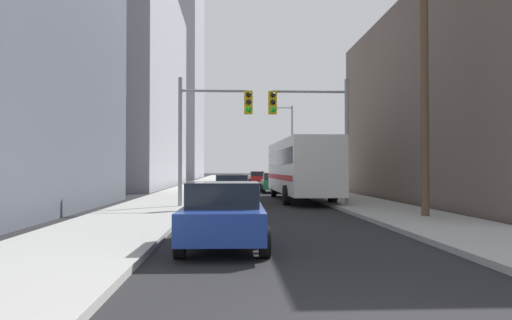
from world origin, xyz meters
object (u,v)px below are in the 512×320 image
Objects in this scene: sedan_red at (257,178)px; sedan_silver at (232,189)px; sedan_blue at (223,214)px; city_bus at (300,167)px; sedan_green at (274,183)px; traffic_signal_near_right at (313,121)px; traffic_signal_near_left at (212,121)px; sedan_white at (232,185)px.

sedan_silver is at bearing -95.29° from sedan_red.
sedan_blue is 1.01× the size of sedan_silver.
sedan_blue is 0.99× the size of sedan_red.
city_bus is at bearing 75.70° from sedan_blue.
sedan_blue and sedan_red have the same top height.
traffic_signal_near_right is at bearing -88.12° from sedan_green.
traffic_signal_near_left is at bearing -132.12° from city_bus.
sedan_green is 15.78m from traffic_signal_near_left.
sedan_blue is at bearing -93.99° from sedan_red.
sedan_red is (3.30, 47.32, 0.00)m from sedan_blue.
sedan_green is 0.70× the size of traffic_signal_near_right.
city_bus is 16.77m from sedan_blue.
traffic_signal_near_left is at bearing -105.68° from sedan_green.
sedan_silver and sedan_green have the same top height.
sedan_green is 0.70× the size of traffic_signal_near_left.
city_bus reaches higher than sedan_red.
sedan_silver is (-3.93, -2.31, -1.16)m from city_bus.
sedan_white and sedan_green have the same top height.
sedan_blue is 0.71× the size of traffic_signal_near_left.
traffic_signal_near_right reaches higher than sedan_blue.
city_bus is 1.93× the size of traffic_signal_near_right.
sedan_red is 0.71× the size of traffic_signal_near_right.
traffic_signal_near_left is at bearing -96.03° from sedan_white.
traffic_signal_near_right is at bearing 70.02° from sedan_blue.
sedan_white is 10.02m from traffic_signal_near_right.
sedan_green is at bearing 94.09° from city_bus.
sedan_green is (3.45, 25.70, 0.00)m from sedan_blue.
city_bus reaches higher than sedan_silver.
traffic_signal_near_left is (-0.92, -8.70, 3.25)m from sedan_white.
city_bus is at bearing -40.25° from sedan_white.
city_bus is at bearing 30.47° from sedan_silver.
traffic_signal_near_right is at bearing 0.00° from traffic_signal_near_left.
sedan_blue is at bearing -104.30° from city_bus.
traffic_signal_near_right is (0.49, -14.86, 3.27)m from sedan_green.
traffic_signal_near_left and traffic_signal_near_right have the same top height.
sedan_green is at bearing 74.32° from traffic_signal_near_left.
sedan_red is at bearing 86.01° from sedan_blue.
traffic_signal_near_right is (-0.19, -5.37, 2.11)m from city_bus.
city_bus is 2.71× the size of sedan_white.
sedan_red is 0.71× the size of traffic_signal_near_left.
sedan_white is 1.00× the size of sedan_red.
city_bus is 5.77m from traffic_signal_near_right.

